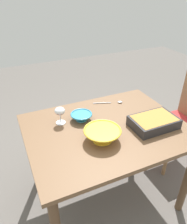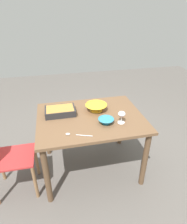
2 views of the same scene
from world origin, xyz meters
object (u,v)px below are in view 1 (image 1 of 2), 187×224
Objects in this scene: wine_glass at (60,112)px; small_bowl at (102,134)px; mixing_bowl at (81,116)px; serving_spoon at (113,102)px; chair at (183,118)px; casserole_dish at (154,122)px; dining_table at (106,139)px.

wine_glass is 0.38m from small_bowl.
mixing_bowl reaches higher than serving_spoon.
chair is at bearing -1.36° from mixing_bowl.
chair is 5.57× the size of mixing_bowl.
casserole_dish is at bearing -27.98° from wine_glass.
mixing_bowl is at bearing 97.63° from small_bowl.
casserole_dish is (0.62, -0.33, -0.06)m from wine_glass.
casserole_dish is 1.33× the size of serving_spoon.
casserole_dish reaches higher than dining_table.
serving_spoon is (-0.73, 0.16, 0.27)m from chair.
mixing_bowl is 0.39m from serving_spoon.
mixing_bowl is (0.16, -0.03, -0.06)m from wine_glass.
serving_spoon is at bearing 52.87° from small_bowl.
dining_table is at bearing -126.67° from serving_spoon.
chair reaches higher than wine_glass.
chair is 1.13m from small_bowl.
serving_spoon is (-0.10, 0.44, -0.04)m from casserole_dish.
chair is at bearing 14.11° from small_bowl.
chair is 1.31m from wine_glass.
serving_spoon is (0.23, 0.31, 0.12)m from dining_table.
chair reaches higher than small_bowl.
chair is 3.70× the size of serving_spoon.
dining_table is 1.25× the size of chair.
wine_glass reaches higher than small_bowl.
chair is 0.80m from serving_spoon.
casserole_dish is at bearing -156.25° from chair.
mixing_bowl is at bearing 146.55° from casserole_dish.
wine_glass is at bearing 170.79° from mixing_bowl.
small_bowl is at bearing 178.19° from casserole_dish.
dining_table is 3.49× the size of casserole_dish.
wine_glass is (-1.26, 0.05, 0.36)m from chair.
wine_glass is 0.18m from mixing_bowl.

